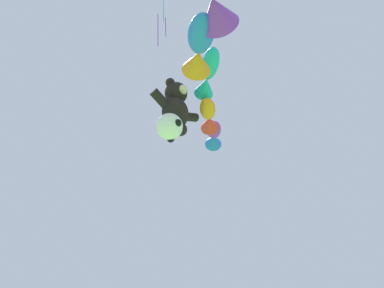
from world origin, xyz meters
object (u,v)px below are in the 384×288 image
Objects in this scene: fish_kite_violet at (214,135)px; teddy_bear_kite at (176,106)px; soccer_ball_kite at (170,127)px; fish_kite_teal at (208,76)px; fish_kite_tangerine at (208,116)px; diamond_kite at (163,12)px; fish_kite_cobalt at (199,48)px.

teddy_bear_kite is at bearing -161.48° from fish_kite_violet.
soccer_ball_kite is 0.46× the size of fish_kite_teal.
fish_kite_teal reaches higher than fish_kite_tangerine.
teddy_bear_kite is 3.99m from diamond_kite.
soccer_ball_kite is 0.54× the size of fish_kite_tangerine.
soccer_ball_kite is at bearing -153.27° from teddy_bear_kite.
fish_kite_cobalt is at bearing -142.95° from fish_kite_violet.
fish_kite_violet reaches higher than teddy_bear_kite.
soccer_ball_kite is 0.54× the size of fish_kite_violet.
teddy_bear_kite reaches higher than soccer_ball_kite.
fish_kite_tangerine is 1.83m from fish_kite_teal.
fish_kite_teal is 3.34m from diamond_kite.
teddy_bear_kite reaches higher than fish_kite_cobalt.
diamond_kite is (-1.56, -0.80, 3.58)m from teddy_bear_kite.
fish_kite_teal is at bearing 34.44° from fish_kite_cobalt.
soccer_ball_kite is 0.34× the size of diamond_kite.
teddy_bear_kite is 1.39m from soccer_ball_kite.
teddy_bear_kite is at bearing 26.73° from soccer_ball_kite.
fish_kite_teal is at bearing -76.10° from teddy_bear_kite.
fish_kite_tangerine is at bearing 37.74° from fish_kite_cobalt.
teddy_bear_kite is 1.66m from fish_kite_tangerine.
fish_kite_cobalt is (-3.00, -2.32, -0.28)m from fish_kite_tangerine.
fish_kite_tangerine is (2.05, -0.04, 1.57)m from soccer_ball_kite.
fish_kite_teal is 2.28m from fish_kite_cobalt.
fish_kite_teal is (0.77, -1.18, 2.21)m from soccer_ball_kite.
fish_kite_tangerine is at bearing -1.21° from soccer_ball_kite.
fish_kite_cobalt is (-1.38, -2.58, -0.01)m from teddy_bear_kite.
fish_kite_teal is (0.35, -1.40, 0.91)m from teddy_bear_kite.
fish_kite_violet is 0.85× the size of fish_kite_teal.
soccer_ball_kite is at bearing -160.58° from fish_kite_violet.
soccer_ball_kite is 2.62m from fish_kite_teal.
fish_kite_cobalt is (-1.72, -1.18, -0.92)m from fish_kite_teal.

